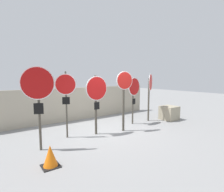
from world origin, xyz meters
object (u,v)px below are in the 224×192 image
object	(u,v)px
stop_sign_2	(96,94)
stop_sign_4	(134,91)
stop_sign_0	(38,90)
stop_sign_3	(124,91)
stop_sign_1	(66,90)
traffic_cone_0	(50,156)
stop_sign_5	(150,88)
storage_crate	(169,113)

from	to	relation	value
stop_sign_2	stop_sign_4	world-z (taller)	stop_sign_2
stop_sign_0	stop_sign_4	distance (m)	4.14
stop_sign_3	stop_sign_4	world-z (taller)	stop_sign_3
stop_sign_1	traffic_cone_0	world-z (taller)	stop_sign_1
stop_sign_3	traffic_cone_0	size ratio (longest dim) A/B	4.47
stop_sign_5	storage_crate	world-z (taller)	stop_sign_5
stop_sign_2	stop_sign_4	size ratio (longest dim) A/B	1.04
stop_sign_3	stop_sign_4	size ratio (longest dim) A/B	1.12
stop_sign_0	stop_sign_5	world-z (taller)	stop_sign_0
stop_sign_4	stop_sign_5	size ratio (longest dim) A/B	0.92
stop_sign_0	stop_sign_3	size ratio (longest dim) A/B	1.04
stop_sign_0	stop_sign_2	xyz separation A→B (m)	(2.04, 0.29, -0.25)
stop_sign_0	storage_crate	xyz separation A→B (m)	(6.08, 0.14, -1.40)
stop_sign_2	stop_sign_4	xyz separation A→B (m)	(2.06, 0.27, 0.01)
stop_sign_2	stop_sign_5	distance (m)	3.06
stop_sign_0	stop_sign_4	size ratio (longest dim) A/B	1.16
stop_sign_4	traffic_cone_0	size ratio (longest dim) A/B	4.01
stop_sign_5	traffic_cone_0	world-z (taller)	stop_sign_5
stop_sign_4	stop_sign_0	bearing A→B (deg)	175.63
stop_sign_1	traffic_cone_0	size ratio (longest dim) A/B	4.42
stop_sign_0	stop_sign_3	distance (m)	3.10
stop_sign_4	storage_crate	distance (m)	2.33
stop_sign_2	traffic_cone_0	bearing A→B (deg)	-149.28
stop_sign_5	storage_crate	size ratio (longest dim) A/B	3.01
stop_sign_1	stop_sign_5	bearing A→B (deg)	28.54
stop_sign_0	storage_crate	size ratio (longest dim) A/B	3.22
stop_sign_1	stop_sign_3	distance (m)	2.15
storage_crate	stop_sign_5	bearing A→B (deg)	158.43
stop_sign_1	stop_sign_4	world-z (taller)	stop_sign_1
stop_sign_0	stop_sign_2	distance (m)	2.07
stop_sign_1	stop_sign_4	xyz separation A→B (m)	(3.08, -0.01, -0.16)
traffic_cone_0	storage_crate	xyz separation A→B (m)	(6.10, 1.21, 0.08)
stop_sign_2	storage_crate	xyz separation A→B (m)	(4.04, -0.15, -1.15)
stop_sign_0	stop_sign_5	size ratio (longest dim) A/B	1.07
storage_crate	stop_sign_2	bearing A→B (deg)	177.90
stop_sign_0	stop_sign_3	xyz separation A→B (m)	(3.09, 0.02, -0.17)
stop_sign_2	storage_crate	distance (m)	4.20
stop_sign_1	storage_crate	size ratio (longest dim) A/B	3.07
stop_sign_1	stop_sign_5	world-z (taller)	stop_sign_1
stop_sign_0	stop_sign_1	size ratio (longest dim) A/B	1.05
stop_sign_2	storage_crate	size ratio (longest dim) A/B	2.89
stop_sign_3	stop_sign_4	bearing A→B (deg)	36.07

